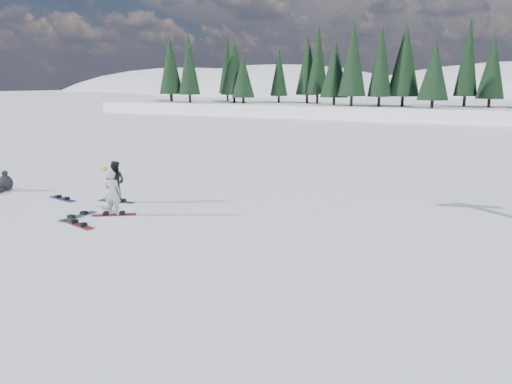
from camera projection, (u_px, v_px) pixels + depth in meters
ground at (101, 226)px, 16.03m from camera, size 420.00×420.00×0.00m
alpine_backdrop at (437, 132)px, 189.40m from camera, size 412.50×227.00×53.20m
snowboarder_woman at (113, 193)px, 17.20m from camera, size 0.66×0.52×1.73m
snowboarder_man at (115, 181)px, 19.15m from camera, size 0.88×0.74×1.61m
seated_rider at (5, 183)px, 21.15m from camera, size 0.75×1.11×0.88m
snowboard_woman at (114, 215)px, 17.37m from camera, size 1.40×1.07×0.03m
snowboard_man at (117, 201)px, 19.32m from camera, size 1.52×0.47×0.03m
snowboard_loose_b at (79, 225)px, 16.15m from camera, size 1.52×0.67×0.03m
snowboard_loose_a at (78, 216)px, 17.17m from camera, size 0.31×1.51×0.03m
snowboard_loose_c at (62, 199)px, 19.71m from camera, size 1.53×0.57×0.03m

